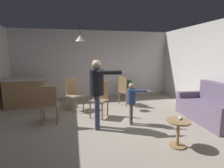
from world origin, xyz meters
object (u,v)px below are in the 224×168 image
at_px(side_table_by_couch, 178,130).
at_px(spare_remote_on_table, 180,118).
at_px(kitchen_counter, 25,93).
at_px(person_adult, 97,87).
at_px(couch_floral, 211,109).
at_px(potted_plant_corner, 129,88).
at_px(dining_chair_centre_back, 125,90).
at_px(dining_chair_near_wall, 100,98).
at_px(dining_chair_spare, 49,103).
at_px(dining_chair_by_counter, 74,93).
at_px(person_child, 132,99).

distance_m(side_table_by_couch, spare_remote_on_table, 0.22).
relative_size(kitchen_counter, person_adult, 0.78).
bearing_deg(couch_floral, potted_plant_corner, 27.22).
bearing_deg(kitchen_counter, person_adult, -46.96).
xyz_separation_m(side_table_by_couch, dining_chair_centre_back, (-0.18, 2.94, 0.22)).
bearing_deg(dining_chair_near_wall, dining_chair_centre_back, -101.63).
xyz_separation_m(dining_chair_spare, potted_plant_corner, (2.79, 2.26, -0.14)).
bearing_deg(dining_chair_by_counter, side_table_by_couch, 92.15).
xyz_separation_m(dining_chair_near_wall, dining_chair_spare, (-1.32, -0.29, 0.00)).
bearing_deg(potted_plant_corner, side_table_by_couch, -94.05).
height_order(person_child, dining_chair_centre_back, person_child).
xyz_separation_m(kitchen_counter, person_adult, (2.14, -2.29, 0.53)).
relative_size(dining_chair_centre_back, potted_plant_corner, 1.37).
xyz_separation_m(person_child, spare_remote_on_table, (0.55, -1.20, -0.12)).
height_order(kitchen_counter, potted_plant_corner, kitchen_counter).
height_order(person_adult, dining_chair_centre_back, person_adult).
distance_m(kitchen_counter, dining_chair_centre_back, 3.37).
height_order(couch_floral, dining_chair_centre_back, same).
distance_m(couch_floral, side_table_by_couch, 1.91).
bearing_deg(couch_floral, spare_remote_on_table, 124.65).
xyz_separation_m(side_table_by_couch, dining_chair_spare, (-2.51, 1.68, 0.22)).
relative_size(side_table_by_couch, dining_chair_by_counter, 0.52).
height_order(person_child, spare_remote_on_table, person_child).
bearing_deg(dining_chair_by_counter, dining_chair_centre_back, 153.03).
relative_size(dining_chair_near_wall, dining_chair_centre_back, 1.00).
height_order(kitchen_counter, side_table_by_couch, kitchen_counter).
bearing_deg(kitchen_counter, dining_chair_near_wall, -32.99).
height_order(person_adult, person_child, person_adult).
distance_m(side_table_by_couch, person_child, 1.38).
xyz_separation_m(side_table_by_couch, person_child, (-0.51, 1.24, 0.33)).
xyz_separation_m(dining_chair_centre_back, potted_plant_corner, (0.46, 1.00, -0.14)).
xyz_separation_m(kitchen_counter, dining_chair_by_counter, (1.59, -0.70, 0.07)).
xyz_separation_m(couch_floral, person_adult, (-2.98, 0.15, 0.67)).
distance_m(couch_floral, person_child, 2.15).
bearing_deg(dining_chair_by_counter, person_adult, 76.41).
bearing_deg(couch_floral, dining_chair_spare, 83.65).
relative_size(couch_floral, person_child, 1.75).
distance_m(kitchen_counter, person_child, 3.74).
bearing_deg(couch_floral, dining_chair_near_wall, 74.08).
relative_size(potted_plant_corner, spare_remote_on_table, 5.61).
relative_size(dining_chair_near_wall, dining_chair_spare, 1.00).
height_order(kitchen_counter, dining_chair_near_wall, dining_chair_near_wall).
bearing_deg(dining_chair_centre_back, dining_chair_near_wall, -73.56).
distance_m(potted_plant_corner, spare_remote_on_table, 3.89).
xyz_separation_m(side_table_by_couch, spare_remote_on_table, (0.05, 0.05, 0.21)).
relative_size(kitchen_counter, dining_chair_by_counter, 1.26).
xyz_separation_m(couch_floral, person_child, (-2.12, 0.22, 0.32)).
xyz_separation_m(person_child, dining_chair_near_wall, (-0.69, 0.72, -0.11)).
distance_m(person_adult, spare_remote_on_table, 1.87).
xyz_separation_m(side_table_by_couch, potted_plant_corner, (0.28, 3.93, 0.07)).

